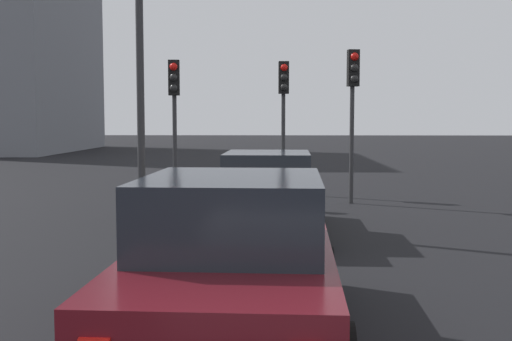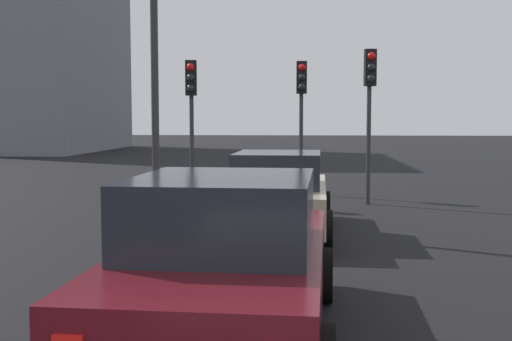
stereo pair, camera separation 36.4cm
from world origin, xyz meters
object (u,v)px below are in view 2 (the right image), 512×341
Objects in this scene: car_beige_lead at (279,194)px; car_maroon_second at (227,262)px; traffic_light_near_right at (301,99)px; traffic_light_far_left at (370,93)px; traffic_light_near_left at (191,100)px.

car_beige_lead is 0.98× the size of car_maroon_second.
traffic_light_far_left is at bearing 35.44° from traffic_light_near_right.
traffic_light_far_left is at bearing 81.09° from traffic_light_near_left.
car_maroon_second is 12.03m from traffic_light_near_right.
car_maroon_second is 1.24× the size of traffic_light_near_left.
car_beige_lead is 1.19× the size of traffic_light_near_right.
traffic_light_near_right is (6.08, -0.38, 1.96)m from car_beige_lead.
traffic_light_far_left is (-0.38, -4.53, 0.14)m from traffic_light_near_left.
car_beige_lead is at bearing -0.46° from car_maroon_second.
traffic_light_near_left is (10.27, 2.20, 1.85)m from car_maroon_second.
car_maroon_second is at bearing 178.88° from car_beige_lead.
car_maroon_second is at bearing -8.24° from traffic_light_near_right.
traffic_light_near_right is (11.86, -0.63, 1.92)m from car_maroon_second.
traffic_light_near_left is at bearing 14.17° from car_maroon_second.
traffic_light_near_left is 4.54m from traffic_light_far_left.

